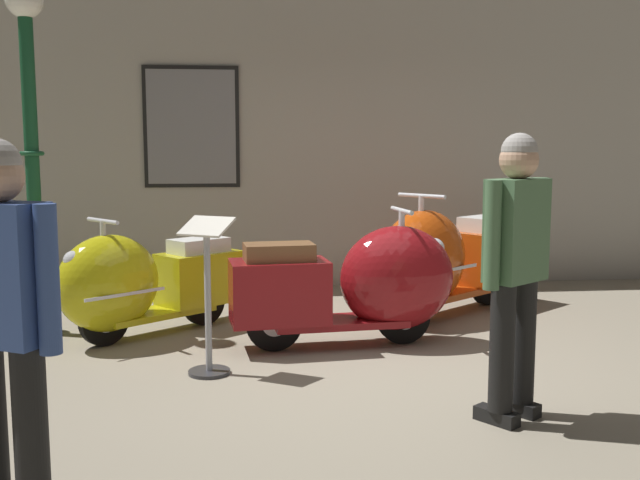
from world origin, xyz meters
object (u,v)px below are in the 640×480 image
(visitor_0, at_px, (516,257))
(info_stanchion, at_px, (208,310))
(scooter_2, at_px, (443,260))
(lamppost, at_px, (31,143))
(scooter_0, at_px, (138,283))
(scooter_1, at_px, (362,284))
(visitor_1, at_px, (4,310))

(visitor_0, xyz_separation_m, info_stanchion, (-1.71, 1.00, -0.48))
(scooter_2, bearing_deg, info_stanchion, -1.28)
(info_stanchion, bearing_deg, lamppost, 139.42)
(visitor_0, height_order, info_stanchion, visitor_0)
(scooter_0, bearing_deg, visitor_0, 99.76)
(scooter_2, relative_size, info_stanchion, 1.67)
(scooter_0, xyz_separation_m, scooter_2, (2.59, 0.50, 0.06))
(info_stanchion, bearing_deg, scooter_2, 36.65)
(scooter_2, height_order, lamppost, lamppost)
(scooter_1, height_order, info_stanchion, info_stanchion)
(scooter_1, height_order, visitor_1, visitor_1)
(visitor_0, xyz_separation_m, visitor_1, (-2.37, -0.96, -0.02))
(scooter_0, relative_size, scooter_2, 0.86)
(scooter_1, height_order, lamppost, lamppost)
(scooter_2, relative_size, visitor_0, 1.11)
(scooter_2, distance_m, visitor_1, 4.38)
(scooter_2, relative_size, lamppost, 0.63)
(visitor_1, height_order, info_stanchion, visitor_1)
(scooter_0, height_order, info_stanchion, info_stanchion)
(scooter_1, bearing_deg, scooter_2, 39.65)
(visitor_1, relative_size, info_stanchion, 1.47)
(lamppost, height_order, visitor_0, lamppost)
(lamppost, bearing_deg, scooter_2, 4.62)
(lamppost, bearing_deg, scooter_1, -13.71)
(lamppost, distance_m, visitor_0, 3.88)
(visitor_1, xyz_separation_m, info_stanchion, (0.66, 1.96, -0.45))
(scooter_2, relative_size, visitor_1, 1.14)
(lamppost, relative_size, visitor_1, 1.80)
(scooter_2, xyz_separation_m, visitor_1, (-2.67, -3.45, 0.38))
(scooter_1, distance_m, info_stanchion, 1.27)
(visitor_0, height_order, visitor_1, visitor_0)
(lamppost, bearing_deg, scooter_0, -15.36)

